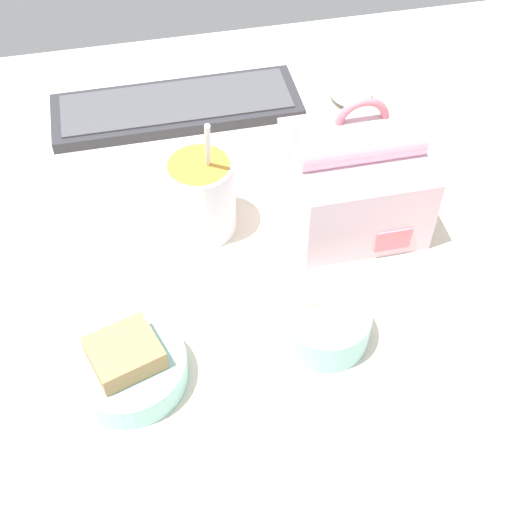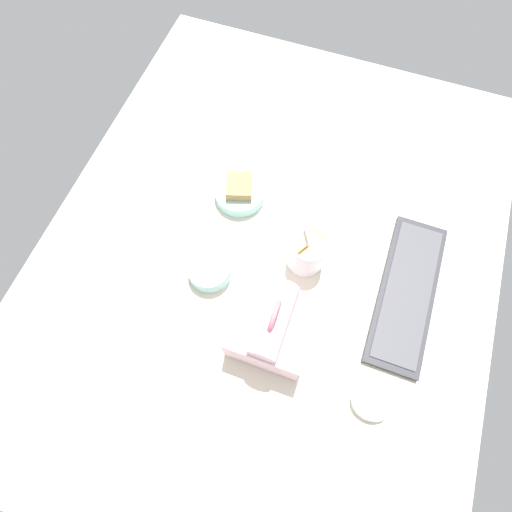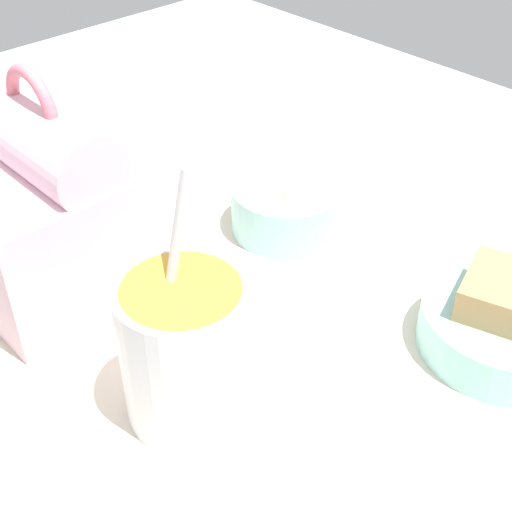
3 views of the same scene
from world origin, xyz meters
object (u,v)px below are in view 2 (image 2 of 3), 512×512
Objects in this scene: soup_cup at (307,253)px; bento_bowl_sandwich at (240,192)px; lunch_bag at (273,326)px; bento_bowl_snacks at (210,270)px; keyboard at (406,294)px; computer_mouse at (371,404)px.

soup_cup reaches higher than bento_bowl_sandwich.
lunch_bag is 1.85× the size of bento_bowl_snacks.
soup_cup is at bearing 116.89° from bento_bowl_snacks.
bento_bowl_snacks is (10.32, -20.35, -3.23)cm from soup_cup.
lunch_bag is 20.91cm from bento_bowl_snacks.
lunch_bag is at bearing 64.61° from bento_bowl_snacks.
bento_bowl_snacks reaches higher than keyboard.
keyboard is 3.72× the size of bento_bowl_snacks.
bento_bowl_sandwich reaches higher than bento_bowl_snacks.
keyboard is at bearing 89.96° from soup_cup.
lunch_bag reaches higher than computer_mouse.
bento_bowl_sandwich is at bearing -148.18° from lunch_bag.
bento_bowl_snacks is 1.23× the size of computer_mouse.
bento_bowl_sandwich is at bearing -131.47° from computer_mouse.
soup_cup is at bearing 174.42° from lunch_bag.
keyboard is 25.41cm from soup_cup.
bento_bowl_sandwich is at bearing -177.64° from bento_bowl_snacks.
soup_cup is 1.78× the size of bento_bowl_snacks.
bento_bowl_sandwich is 22.53cm from bento_bowl_snacks.
bento_bowl_sandwich is (-12.19, -21.27, -3.32)cm from soup_cup.
bento_bowl_snacks is at bearing 2.36° from bento_bowl_sandwich.
bento_bowl_sandwich is at bearing -104.79° from keyboard.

